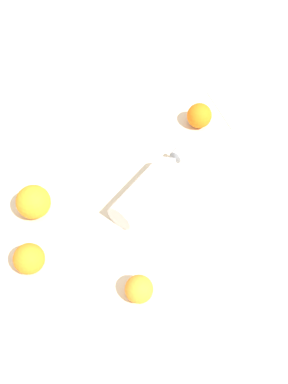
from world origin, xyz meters
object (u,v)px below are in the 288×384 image
(folded_napkin, at_px, (239,104))
(water_bottle, at_px, (149,186))
(orange_1, at_px, (139,289))
(orange_2, at_px, (29,259))
(orange_0, at_px, (33,202))
(orange_3, at_px, (199,116))

(folded_napkin, bearing_deg, water_bottle, 31.79)
(orange_1, xyz_separation_m, orange_2, (0.21, -0.14, 0.00))
(water_bottle, height_order, orange_1, water_bottle)
(orange_0, height_order, folded_napkin, orange_0)
(orange_1, bearing_deg, water_bottle, -113.53)
(orange_0, bearing_deg, orange_2, 75.92)
(folded_napkin, bearing_deg, orange_0, 16.08)
(orange_2, distance_m, folded_napkin, 0.75)
(orange_0, height_order, orange_1, orange_0)
(orange_1, xyz_separation_m, orange_3, (-0.32, -0.43, 0.00))
(water_bottle, xyz_separation_m, orange_1, (0.11, 0.25, -0.00))
(folded_napkin, bearing_deg, orange_2, 25.83)
(orange_2, bearing_deg, orange_0, -104.08)
(orange_0, xyz_separation_m, orange_2, (0.04, 0.14, -0.01))
(orange_1, distance_m, folded_napkin, 0.66)
(orange_2, height_order, orange_3, same)
(orange_1, height_order, orange_3, orange_3)
(folded_napkin, bearing_deg, orange_1, 45.15)
(orange_0, relative_size, folded_napkin, 0.46)
(orange_0, bearing_deg, orange_1, 121.23)
(orange_1, relative_size, orange_2, 0.88)
(water_bottle, bearing_deg, orange_1, -148.28)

